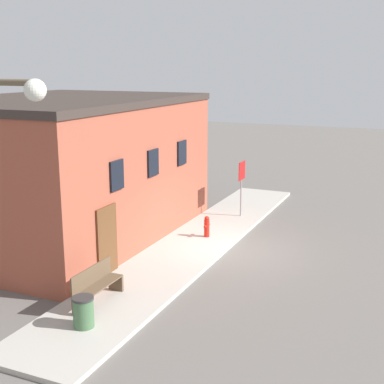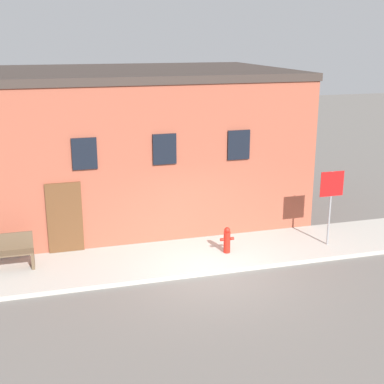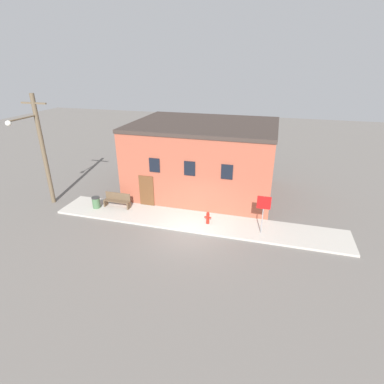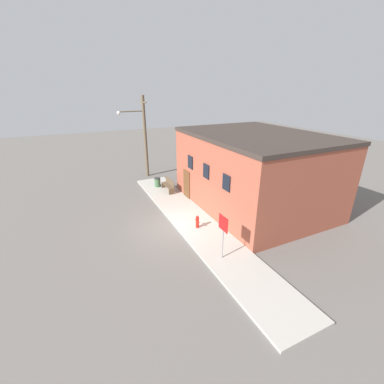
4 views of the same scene
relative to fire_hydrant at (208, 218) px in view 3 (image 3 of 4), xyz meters
name	(u,v)px [view 3 (image 3 of 4)]	position (x,y,z in m)	size (l,w,h in m)	color
ground_plane	(190,233)	(-0.80, -1.11, -0.52)	(80.00, 80.00, 0.00)	#66605B
sidewalk	(195,221)	(-0.80, 0.14, -0.45)	(17.74, 2.50, 0.13)	#B2ADA3
brick_building	(204,158)	(-1.50, 5.10, 2.03)	(9.97, 7.54, 5.08)	#9E4C38
fire_hydrant	(208,218)	(0.00, 0.00, 0.00)	(0.41, 0.19, 0.77)	red
stop_sign	(263,207)	(3.13, -0.24, 1.22)	(0.74, 0.06, 2.27)	gray
bench	(117,200)	(-6.25, 0.57, 0.09)	(1.77, 0.44, 0.96)	brown
trash_bin	(96,202)	(-7.53, 0.07, -0.01)	(0.52, 0.52, 0.75)	#426642
utility_pole	(41,148)	(-11.05, 0.12, 3.38)	(1.80, 2.44, 7.25)	brown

